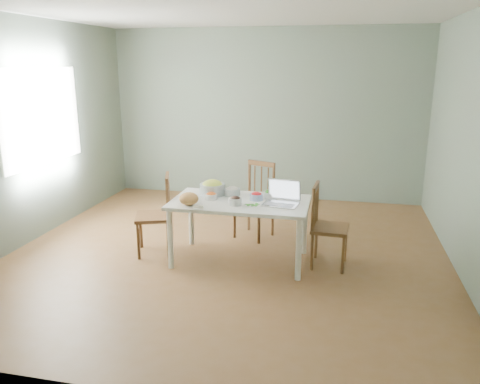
% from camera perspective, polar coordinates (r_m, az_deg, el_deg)
% --- Properties ---
extents(floor, '(5.00, 5.00, 0.00)m').
position_cam_1_polar(floor, '(5.55, -1.40, -7.40)').
color(floor, brown).
rests_on(floor, ground).
extents(ceiling, '(5.00, 5.00, 0.00)m').
position_cam_1_polar(ceiling, '(5.15, -1.61, 21.53)').
color(ceiling, white).
rests_on(ceiling, ground).
extents(wall_back, '(5.00, 0.00, 2.70)m').
position_cam_1_polar(wall_back, '(7.61, 3.06, 9.32)').
color(wall_back, slate).
rests_on(wall_back, ground).
extents(wall_front, '(5.00, 0.00, 2.70)m').
position_cam_1_polar(wall_front, '(2.87, -13.50, -1.14)').
color(wall_front, slate).
rests_on(wall_front, ground).
extents(wall_left, '(0.00, 5.00, 2.70)m').
position_cam_1_polar(wall_left, '(6.26, -24.47, 6.68)').
color(wall_left, slate).
rests_on(wall_left, ground).
extents(wall_right, '(0.00, 5.00, 2.70)m').
position_cam_1_polar(wall_right, '(5.19, 26.50, 4.93)').
color(wall_right, slate).
rests_on(wall_right, ground).
extents(window_left, '(0.04, 1.60, 1.20)m').
position_cam_1_polar(window_left, '(6.48, -22.90, 8.43)').
color(window_left, white).
rests_on(window_left, ground).
extents(dining_table, '(1.49, 0.84, 0.70)m').
position_cam_1_polar(dining_table, '(5.22, -0.00, -4.76)').
color(dining_table, white).
rests_on(dining_table, floor).
extents(chair_far, '(0.54, 0.53, 0.95)m').
position_cam_1_polar(chair_far, '(5.91, 1.68, -1.07)').
color(chair_far, '#4F3015').
rests_on(chair_far, floor).
extents(chair_left, '(0.51, 0.52, 0.93)m').
position_cam_1_polar(chair_left, '(5.49, -10.52, -2.73)').
color(chair_left, '#4F3015').
rests_on(chair_left, floor).
extents(chair_right, '(0.41, 0.43, 0.91)m').
position_cam_1_polar(chair_right, '(5.15, 10.91, -4.12)').
color(chair_right, '#4F3015').
rests_on(chair_right, floor).
extents(bread_boule, '(0.21, 0.21, 0.13)m').
position_cam_1_polar(bread_boule, '(4.98, -6.23, -0.82)').
color(bread_boule, tan).
rests_on(bread_boule, dining_table).
extents(butter_stick, '(0.11, 0.04, 0.03)m').
position_cam_1_polar(butter_stick, '(4.87, -5.09, -1.81)').
color(butter_stick, silver).
rests_on(butter_stick, dining_table).
extents(bowl_squash, '(0.31, 0.31, 0.17)m').
position_cam_1_polar(bowl_squash, '(5.35, -3.37, 0.56)').
color(bowl_squash, gold).
rests_on(bowl_squash, dining_table).
extents(bowl_carrot, '(0.17, 0.17, 0.08)m').
position_cam_1_polar(bowl_carrot, '(5.18, -3.53, -0.46)').
color(bowl_carrot, '#DA5A2D').
rests_on(bowl_carrot, dining_table).
extents(bowl_onion, '(0.23, 0.23, 0.10)m').
position_cam_1_polar(bowl_onion, '(5.31, -0.97, 0.11)').
color(bowl_onion, silver).
rests_on(bowl_onion, dining_table).
extents(bowl_mushroom, '(0.15, 0.15, 0.09)m').
position_cam_1_polar(bowl_mushroom, '(4.95, -0.61, -1.06)').
color(bowl_mushroom, black).
rests_on(bowl_mushroom, dining_table).
extents(bowl_redpep, '(0.19, 0.19, 0.09)m').
position_cam_1_polar(bowl_redpep, '(5.14, 2.02, -0.50)').
color(bowl_redpep, '#B3251D').
rests_on(bowl_redpep, dining_table).
extents(bowl_broccoli, '(0.19, 0.19, 0.09)m').
position_cam_1_polar(bowl_broccoli, '(5.22, 3.66, -0.23)').
color(bowl_broccoli, '#0B4A0B').
rests_on(bowl_broccoli, dining_table).
extents(flatbread, '(0.24, 0.24, 0.02)m').
position_cam_1_polar(flatbread, '(5.35, 3.65, -0.26)').
color(flatbread, beige).
rests_on(flatbread, dining_table).
extents(basil_bunch, '(0.18, 0.18, 0.02)m').
position_cam_1_polar(basil_bunch, '(4.97, 1.41, -1.46)').
color(basil_bunch, '#298333').
rests_on(basil_bunch, dining_table).
extents(laptop, '(0.40, 0.34, 0.25)m').
position_cam_1_polar(laptop, '(4.95, 4.96, -0.19)').
color(laptop, silver).
rests_on(laptop, dining_table).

